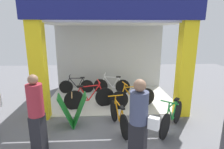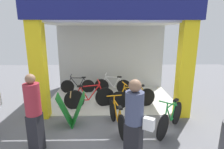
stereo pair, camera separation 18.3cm
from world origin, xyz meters
name	(u,v)px [view 1 (the left image)]	position (x,y,z in m)	size (l,w,h in m)	color
ground_plane	(113,116)	(0.00, 0.00, 0.00)	(17.40, 17.40, 0.00)	slate
shop_facade	(111,51)	(0.00, 1.52, 1.86)	(4.90, 3.28, 3.46)	beige
bicycle_inside_0	(90,98)	(-0.76, 0.64, 0.38)	(1.68, 0.52, 0.94)	black
bicycle_inside_1	(112,86)	(0.06, 2.11, 0.34)	(1.53, 0.42, 0.85)	black
bicycle_inside_2	(133,98)	(0.71, 0.60, 0.36)	(1.60, 0.53, 0.90)	black
bicycle_inside_3	(77,86)	(-1.41, 2.19, 0.32)	(1.44, 0.39, 0.79)	black
bicycle_parked_0	(119,117)	(0.10, -0.75, 0.34)	(0.46, 1.53, 0.86)	black
bicycle_parked_1	(172,117)	(1.50, -0.87, 0.36)	(1.07, 1.29, 0.90)	black
sandwich_board_sign	(73,110)	(-1.15, -0.50, 0.46)	(0.83, 0.62, 0.92)	#197226
pedestrian_0	(37,115)	(-1.68, -1.65, 0.90)	(0.37, 0.37, 1.75)	black
pedestrian_2	(139,122)	(0.36, -2.09, 0.91)	(0.60, 0.49, 1.75)	black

